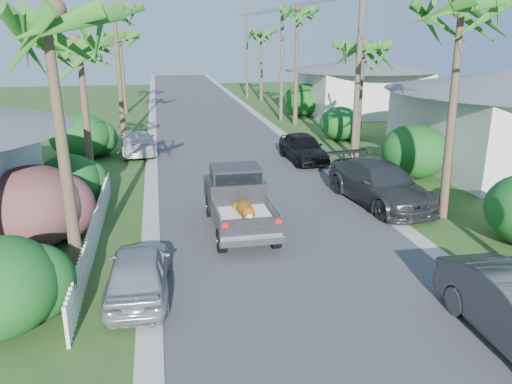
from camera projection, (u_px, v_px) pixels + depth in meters
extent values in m
plane|color=#2B4E1D|center=(334.00, 319.00, 11.84)|extent=(120.00, 120.00, 0.00)
cube|color=#38383A|center=(214.00, 130.00, 35.22)|extent=(8.00, 100.00, 0.02)
cube|color=#A5A39E|center=(152.00, 132.00, 34.42)|extent=(0.60, 100.00, 0.06)
cube|color=#A5A39E|center=(273.00, 127.00, 36.00)|extent=(0.60, 100.00, 0.06)
cylinder|color=black|center=(222.00, 241.00, 15.36)|extent=(0.28, 0.76, 0.76)
cylinder|color=black|center=(275.00, 237.00, 15.67)|extent=(0.28, 0.76, 0.76)
cylinder|color=black|center=(210.00, 207.00, 18.40)|extent=(0.28, 0.76, 0.76)
cylinder|color=black|center=(255.00, 204.00, 18.71)|extent=(0.28, 0.76, 0.76)
cube|color=slate|center=(245.00, 224.00, 16.05)|extent=(1.90, 2.40, 0.24)
cube|color=slate|center=(216.00, 215.00, 15.77)|extent=(0.06, 2.40, 0.55)
cube|color=slate|center=(273.00, 211.00, 16.10)|extent=(0.06, 2.40, 0.55)
cube|color=black|center=(252.00, 227.00, 14.85)|extent=(1.92, 0.08, 0.52)
cube|color=silver|center=(253.00, 242.00, 14.83)|extent=(1.98, 0.18, 0.18)
cube|color=red|center=(225.00, 225.00, 14.62)|extent=(0.18, 0.05, 0.14)
cube|color=red|center=(278.00, 222.00, 14.91)|extent=(0.18, 0.05, 0.14)
cube|color=black|center=(236.00, 194.00, 17.65)|extent=(1.94, 1.65, 1.10)
cube|color=black|center=(236.00, 174.00, 17.43)|extent=(1.70, 1.35, 0.55)
cube|color=black|center=(239.00, 180.00, 16.81)|extent=(1.60, 0.05, 0.45)
cube|color=black|center=(231.00, 188.00, 18.86)|extent=(1.94, 1.20, 0.80)
cube|color=white|center=(245.00, 218.00, 15.99)|extent=(1.70, 2.10, 0.16)
ellipsoid|color=orange|center=(244.00, 208.00, 15.99)|extent=(0.48, 1.25, 0.43)
sphere|color=orange|center=(249.00, 214.00, 15.27)|extent=(0.40, 0.40, 0.40)
ellipsoid|color=white|center=(244.00, 211.00, 16.02)|extent=(0.32, 0.86, 0.18)
imported|color=#292C2E|center=(380.00, 184.00, 19.68)|extent=(3.02, 5.86, 1.62)
imported|color=black|center=(303.00, 148.00, 26.31)|extent=(1.93, 4.38, 1.47)
imported|color=#ABAEB3|center=(139.00, 272.00, 12.73)|extent=(1.72, 3.95, 1.33)
imported|color=silver|center=(138.00, 143.00, 27.88)|extent=(2.13, 4.62, 1.31)
cone|color=brown|center=(64.00, 158.00, 12.45)|extent=(0.36, 0.71, 7.01)
cone|color=brown|center=(86.00, 118.00, 20.87)|extent=(0.36, 0.61, 6.21)
cone|color=brown|center=(119.00, 77.00, 30.10)|extent=(0.36, 0.36, 8.00)
cone|color=brown|center=(123.00, 74.00, 41.46)|extent=(0.36, 0.75, 6.51)
cone|color=brown|center=(452.00, 115.00, 17.48)|extent=(0.36, 0.73, 7.51)
cone|color=brown|center=(359.00, 103.00, 26.18)|extent=(0.36, 0.54, 6.01)
cone|color=brown|center=(296.00, 68.00, 36.06)|extent=(0.36, 0.36, 8.20)
cone|color=brown|center=(261.00, 66.00, 49.42)|extent=(0.36, 0.63, 6.81)
ellipsoid|color=#12411B|center=(0.00, 287.00, 11.06)|extent=(2.60, 2.86, 2.20)
ellipsoid|color=#A71752|center=(34.00, 206.00, 15.62)|extent=(3.00, 3.30, 2.60)
ellipsoid|color=#12411B|center=(69.00, 180.00, 19.53)|extent=(2.40, 2.64, 2.00)
ellipsoid|color=#12411B|center=(80.00, 136.00, 26.84)|extent=(3.20, 3.52, 2.40)
ellipsoid|color=#12411B|center=(415.00, 151.00, 23.19)|extent=(3.00, 3.30, 2.50)
ellipsoid|color=#12411B|center=(340.00, 123.00, 31.61)|extent=(2.60, 2.86, 2.10)
ellipsoid|color=#12411B|center=(304.00, 100.00, 40.98)|extent=(3.20, 3.52, 2.60)
cube|color=white|center=(95.00, 232.00, 15.73)|extent=(0.10, 11.00, 1.00)
cube|color=silver|center=(502.00, 130.00, 24.88)|extent=(8.00, 9.00, 3.80)
cone|color=#595B60|center=(509.00, 81.00, 24.16)|extent=(6.48, 6.48, 1.00)
cube|color=silver|center=(361.00, 92.00, 41.75)|extent=(9.00, 8.00, 3.60)
cone|color=#595B60|center=(363.00, 64.00, 41.05)|extent=(6.48, 6.48, 1.00)
cylinder|color=brown|center=(358.00, 77.00, 23.67)|extent=(0.26, 0.26, 9.00)
cylinder|color=brown|center=(282.00, 61.00, 37.70)|extent=(0.26, 0.26, 9.00)
cube|color=brown|center=(282.00, 6.00, 36.52)|extent=(1.60, 0.10, 0.10)
cylinder|color=brown|center=(247.00, 54.00, 51.73)|extent=(0.26, 0.26, 9.00)
cube|color=brown|center=(247.00, 14.00, 50.55)|extent=(1.60, 0.10, 0.10)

